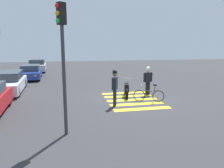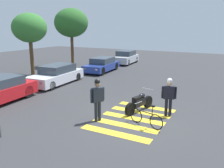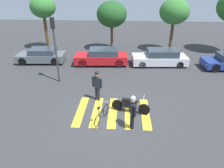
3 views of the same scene
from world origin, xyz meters
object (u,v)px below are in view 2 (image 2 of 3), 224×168
officer_by_motorcycle (169,94)px  officer_on_foot (98,96)px  car_blue_hatchback (102,65)px  car_silver_sedan (125,57)px  police_motorcycle (139,103)px  leaning_bicycle (146,118)px  car_white_van (57,75)px

officer_by_motorcycle → officer_on_foot: bearing=128.3°
car_blue_hatchback → car_silver_sedan: (5.46, 0.15, 0.06)m
car_blue_hatchback → police_motorcycle: bearing=-139.9°
leaning_bicycle → car_blue_hatchback: car_blue_hatchback is taller
car_white_van → car_blue_hatchback: bearing=-5.3°
police_motorcycle → car_silver_sedan: bearing=27.4°
officer_by_motorcycle → car_silver_sedan: officer_by_motorcycle is taller
officer_by_motorcycle → car_blue_hatchback: 11.73m
officer_by_motorcycle → car_silver_sedan: (13.68, 8.52, -0.37)m
car_blue_hatchback → officer_on_foot: bearing=-150.5°
police_motorcycle → car_white_van: (2.65, 7.48, 0.20)m
officer_by_motorcycle → car_white_van: bearing=73.7°
leaning_bicycle → car_white_van: size_ratio=0.35×
car_blue_hatchback → car_silver_sedan: size_ratio=1.07×
police_motorcycle → car_blue_hatchback: size_ratio=0.49×
car_white_van → police_motorcycle: bearing=-109.5°
officer_by_motorcycle → car_white_van: size_ratio=0.38×
police_motorcycle → car_white_van: bearing=70.5°
car_silver_sedan → car_white_van: bearing=178.1°
leaning_bicycle → car_silver_sedan: 17.21m
leaning_bicycle → officer_by_motorcycle: (1.56, -0.51, 0.69)m
officer_by_motorcycle → police_motorcycle: bearing=92.3°
car_blue_hatchback → leaning_bicycle: bearing=-141.2°
car_white_van → car_silver_sedan: (11.08, -0.37, 0.04)m
police_motorcycle → car_white_van: size_ratio=0.45×
police_motorcycle → officer_on_foot: officer_on_foot is taller
officer_on_foot → car_white_van: officer_on_foot is taller
officer_on_foot → car_silver_sedan: officer_on_foot is taller
officer_on_foot → car_white_van: size_ratio=0.41×
car_blue_hatchback → car_silver_sedan: car_silver_sedan is taller
police_motorcycle → car_blue_hatchback: bearing=40.1°
officer_by_motorcycle → car_silver_sedan: 16.12m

